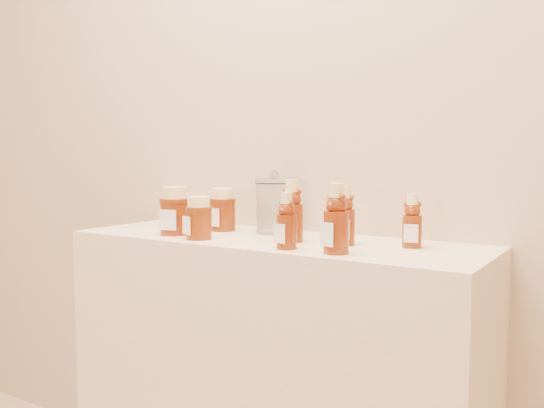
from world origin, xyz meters
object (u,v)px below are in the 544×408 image
Objects in this scene: display_table at (271,393)px; bear_bottle_front_left at (287,217)px; honey_jar_left at (175,211)px; bear_bottle_back_left at (292,207)px; glass_canister at (275,203)px.

display_table is 0.56m from bear_bottle_front_left.
bear_bottle_front_left is at bearing -20.80° from honey_jar_left.
bear_bottle_front_left is at bearing -71.50° from bear_bottle_back_left.
display_table is 6.32× the size of bear_bottle_back_left.
bear_bottle_back_left is at bearing 125.06° from bear_bottle_front_left.
bear_bottle_front_left is at bearing -51.66° from glass_canister.
honey_jar_left is at bearing -175.83° from bear_bottle_front_left.
glass_canister is at bearing 138.72° from bear_bottle_front_left.
display_table is at bearing 2.84° from honey_jar_left.
bear_bottle_front_left is (0.13, -0.13, 0.53)m from display_table.
bear_bottle_back_left is 1.35× the size of honey_jar_left.
display_table is 6.57× the size of glass_canister.
glass_canister is (-0.13, 0.12, -0.00)m from bear_bottle_back_left.
bear_bottle_front_left is (0.05, -0.11, -0.02)m from bear_bottle_back_left.
honey_jar_left is (-0.41, 0.05, -0.01)m from bear_bottle_front_left.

